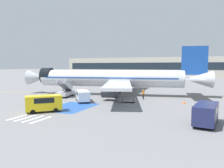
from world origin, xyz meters
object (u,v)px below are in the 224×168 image
traffic_cone_0 (184,102)px  baggage_cart (128,101)px  service_van_0 (44,102)px  service_van_2 (83,95)px  ground_crew_0 (85,91)px  boarding_stairs_forward (65,92)px  airliner (113,79)px  terminal_building (164,67)px  ground_crew_1 (143,94)px  service_van_1 (206,112)px  fuel_tanker (158,81)px

traffic_cone_0 → baggage_cart: bearing=-166.9°
service_van_0 → service_van_2: 9.76m
ground_crew_0 → boarding_stairs_forward: bearing=-113.2°
airliner → terminal_building: bearing=-9.1°
service_van_0 → traffic_cone_0: service_van_0 is taller
boarding_stairs_forward → ground_crew_1: (15.60, 3.04, 0.12)m
service_van_1 → baggage_cart: size_ratio=1.87×
ground_crew_1 → terminal_building: bearing=-126.6°
service_van_0 → ground_crew_1: bearing=104.4°
airliner → baggage_cart: size_ratio=13.71×
service_van_0 → ground_crew_0: (-2.42, 15.50, -0.29)m
ground_crew_1 → terminal_building: size_ratio=0.02×
ground_crew_1 → traffic_cone_0: size_ratio=3.31×
airliner → service_van_1: airliner is taller
baggage_cart → traffic_cone_0: 9.44m
airliner → service_van_1: bearing=-146.1°
fuel_tanker → ground_crew_0: bearing=156.5°
airliner → terminal_building: 87.37m
airliner → ground_crew_1: (7.47, -3.04, -2.49)m
fuel_tanker → terminal_building: size_ratio=0.07×
boarding_stairs_forward → terminal_building: bearing=75.7°
boarding_stairs_forward → terminal_building: size_ratio=0.04×
traffic_cone_0 → service_van_0: bearing=-140.2°
fuel_tanker → boarding_stairs_forward: bearing=151.7°
service_van_2 → ground_crew_0: size_ratio=2.84×
airliner → ground_crew_0: bearing=121.0°
airliner → service_van_0: size_ratio=8.31×
airliner → traffic_cone_0: size_ratio=70.65×
traffic_cone_0 → fuel_tanker: bearing=108.6°
ground_crew_0 → fuel_tanker: bearing=110.4°
airliner → service_van_2: airliner is taller
boarding_stairs_forward → service_van_2: bearing=-42.5°
fuel_tanker → baggage_cart: size_ratio=3.12×
airliner → boarding_stairs_forward: bearing=115.3°
airliner → ground_crew_1: airliner is taller
service_van_1 → ground_crew_1: size_ratio=2.90×
baggage_cart → terminal_building: terminal_building is taller
ground_crew_0 → service_van_0: bearing=-42.3°
boarding_stairs_forward → service_van_2: size_ratio=1.05×
fuel_tanker → traffic_cone_0: fuel_tanker is taller
service_van_0 → fuel_tanker: bearing=125.2°
service_van_2 → terminal_building: (-1.95, 97.20, 4.44)m
fuel_tanker → baggage_cart: (0.87, -31.98, -1.49)m
service_van_2 → baggage_cart: size_ratio=1.80×
terminal_building → traffic_cone_0: bearing=-78.6°
service_van_0 → baggage_cart: 14.63m
service_van_1 → traffic_cone_0: size_ratio=9.61×
airliner → ground_crew_0: (-4.57, -4.19, -2.51)m
fuel_tanker → service_van_1: (13.32, -42.55, -0.40)m
service_van_0 → terminal_building: terminal_building is taller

